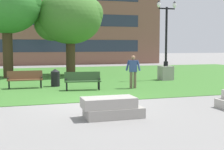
# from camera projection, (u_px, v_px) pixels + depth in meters

# --- Properties ---
(ground_plane) EXTENTS (140.00, 140.00, 0.00)m
(ground_plane) POSITION_uv_depth(u_px,v_px,m) (91.00, 102.00, 12.35)
(ground_plane) COLOR gray
(grass_lawn) EXTENTS (40.00, 20.00, 0.02)m
(grass_lawn) POSITION_uv_depth(u_px,v_px,m) (58.00, 77.00, 21.87)
(grass_lawn) COLOR #3D752D
(grass_lawn) RESTS_ON ground
(concrete_block_left) EXTENTS (1.89, 0.90, 0.64)m
(concrete_block_left) POSITION_uv_depth(u_px,v_px,m) (111.00, 108.00, 9.71)
(concrete_block_left) COLOR #9E9991
(concrete_block_left) RESTS_ON ground
(park_bench_near_left) EXTENTS (1.85, 0.74, 0.90)m
(park_bench_near_left) POSITION_uv_depth(u_px,v_px,m) (83.00, 80.00, 15.60)
(park_bench_near_left) COLOR #284723
(park_bench_near_left) RESTS_ON grass_lawn
(park_bench_far_left) EXTENTS (1.81, 0.55, 0.90)m
(park_bench_far_left) POSITION_uv_depth(u_px,v_px,m) (25.00, 78.00, 16.25)
(park_bench_far_left) COLOR brown
(park_bench_far_left) RESTS_ON grass_lawn
(lamp_post_center) EXTENTS (1.32, 0.80, 5.06)m
(lamp_post_center) POSITION_uv_depth(u_px,v_px,m) (166.00, 64.00, 20.12)
(lamp_post_center) COLOR gray
(lamp_post_center) RESTS_ON grass_lawn
(tree_far_left) EXTENTS (4.91, 4.67, 6.30)m
(tree_far_left) POSITION_uv_depth(u_px,v_px,m) (69.00, 18.00, 22.72)
(tree_far_left) COLOR #42301E
(tree_far_left) RESTS_ON grass_lawn
(tree_near_left) EXTENTS (4.89, 4.66, 7.00)m
(tree_near_left) POSITION_uv_depth(u_px,v_px,m) (5.00, 6.00, 21.17)
(tree_near_left) COLOR #42301E
(tree_near_left) RESTS_ON grass_lawn
(trash_bin) EXTENTS (0.49, 0.49, 0.96)m
(trash_bin) POSITION_uv_depth(u_px,v_px,m) (55.00, 78.00, 16.97)
(trash_bin) COLOR black
(trash_bin) RESTS_ON grass_lawn
(person_bystander_near_lawn) EXTENTS (0.74, 0.43, 1.71)m
(person_bystander_near_lawn) POSITION_uv_depth(u_px,v_px,m) (133.00, 70.00, 16.15)
(person_bystander_near_lawn) COLOR brown
(person_bystander_near_lawn) RESTS_ON grass_lawn
(building_facade_distant) EXTENTS (23.51, 1.03, 11.55)m
(building_facade_distant) POSITION_uv_depth(u_px,v_px,m) (65.00, 15.00, 35.92)
(building_facade_distant) COLOR brown
(building_facade_distant) RESTS_ON ground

